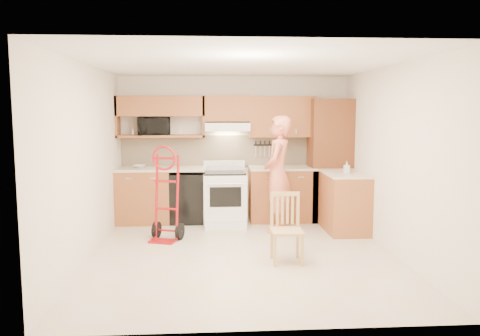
{
  "coord_description": "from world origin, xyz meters",
  "views": [
    {
      "loc": [
        -0.44,
        -6.22,
        1.91
      ],
      "look_at": [
        0.0,
        0.5,
        1.1
      ],
      "focal_mm": 36.0,
      "sensor_mm": 36.0,
      "label": 1
    }
  ],
  "objects": [
    {
      "name": "lower_cab_left",
      "position": [
        -1.55,
        1.95,
        0.45
      ],
      "size": [
        0.9,
        0.6,
        0.9
      ],
      "primitive_type": "cube",
      "color": "brown",
      "rests_on": "ground"
    },
    {
      "name": "upper_cab_center",
      "position": [
        -0.12,
        2.08,
        1.94
      ],
      "size": [
        0.76,
        0.33,
        0.44
      ],
      "primitive_type": "cube",
      "color": "brown",
      "rests_on": "wall_back"
    },
    {
      "name": "floor",
      "position": [
        0.0,
        0.0,
        -0.01
      ],
      "size": [
        4.0,
        4.5,
        0.02
      ],
      "primitive_type": "cube",
      "color": "beige",
      "rests_on": "ground"
    },
    {
      "name": "soap_bottle",
      "position": [
        1.7,
        1.07,
        1.03
      ],
      "size": [
        0.08,
        0.09,
        0.18
      ],
      "primitive_type": "imported",
      "rotation": [
        0.0,
        0.0,
        -0.03
      ],
      "color": "white",
      "rests_on": "countertop_return"
    },
    {
      "name": "dining_chair",
      "position": [
        0.53,
        -0.38,
        0.44
      ],
      "size": [
        0.39,
        0.43,
        0.87
      ],
      "primitive_type": null,
      "rotation": [
        0.0,
        0.0,
        -0.01
      ],
      "color": "tan",
      "rests_on": "ground"
    },
    {
      "name": "backsplash",
      "position": [
        0.0,
        2.23,
        1.2
      ],
      "size": [
        3.92,
        0.03,
        0.55
      ],
      "primitive_type": "cube",
      "color": "beige",
      "rests_on": "wall_back"
    },
    {
      "name": "knife_strip",
      "position": [
        0.55,
        2.21,
        1.24
      ],
      "size": [
        0.4,
        0.05,
        0.29
      ],
      "primitive_type": null,
      "color": "black",
      "rests_on": "backsplash"
    },
    {
      "name": "wall_front",
      "position": [
        0.0,
        -2.26,
        1.25
      ],
      "size": [
        4.0,
        0.02,
        2.5
      ],
      "primitive_type": "cube",
      "color": "silver",
      "rests_on": "ground"
    },
    {
      "name": "bowl",
      "position": [
        -1.61,
        1.95,
        0.97
      ],
      "size": [
        0.25,
        0.25,
        0.05
      ],
      "primitive_type": "imported",
      "rotation": [
        0.0,
        0.0,
        -0.24
      ],
      "color": "white",
      "rests_on": "countertop_left"
    },
    {
      "name": "upper_cab_left",
      "position": [
        -1.25,
        2.08,
        1.98
      ],
      "size": [
        1.5,
        0.33,
        0.34
      ],
      "primitive_type": "cube",
      "color": "brown",
      "rests_on": "wall_back"
    },
    {
      "name": "dishwasher",
      "position": [
        -0.8,
        1.95,
        0.42
      ],
      "size": [
        0.6,
        0.6,
        0.85
      ],
      "primitive_type": "cube",
      "color": "black",
      "rests_on": "ground"
    },
    {
      "name": "countertop_right",
      "position": [
        0.83,
        1.95,
        0.92
      ],
      "size": [
        1.14,
        0.63,
        0.04
      ],
      "primitive_type": "cube",
      "color": "beige",
      "rests_on": "lower_cab_right"
    },
    {
      "name": "cab_return_right",
      "position": [
        1.7,
        1.15,
        0.45
      ],
      "size": [
        0.6,
        1.0,
        0.9
      ],
      "primitive_type": "cube",
      "color": "brown",
      "rests_on": "ground"
    },
    {
      "name": "lower_cab_right",
      "position": [
        0.83,
        1.95,
        0.45
      ],
      "size": [
        1.14,
        0.6,
        0.9
      ],
      "primitive_type": "cube",
      "color": "brown",
      "rests_on": "ground"
    },
    {
      "name": "microwave",
      "position": [
        -1.37,
        2.08,
        1.64
      ],
      "size": [
        0.59,
        0.44,
        0.3
      ],
      "primitive_type": "imported",
      "rotation": [
        0.0,
        0.0,
        0.13
      ],
      "color": "black",
      "rests_on": "upper_shelf_mw"
    },
    {
      "name": "countertop_left",
      "position": [
        -1.25,
        1.95,
        0.92
      ],
      "size": [
        1.5,
        0.63,
        0.04
      ],
      "primitive_type": "cube",
      "color": "beige",
      "rests_on": "lower_cab_left"
    },
    {
      "name": "upper_cab_right",
      "position": [
        0.83,
        2.08,
        1.8
      ],
      "size": [
        1.14,
        0.33,
        0.7
      ],
      "primitive_type": "cube",
      "color": "brown",
      "rests_on": "wall_back"
    },
    {
      "name": "range",
      "position": [
        -0.17,
        1.69,
        0.52
      ],
      "size": [
        0.71,
        0.93,
        1.05
      ],
      "primitive_type": null,
      "color": "white",
      "rests_on": "ground"
    },
    {
      "name": "upper_shelf_mw",
      "position": [
        -1.25,
        2.08,
        1.47
      ],
      "size": [
        1.5,
        0.33,
        0.04
      ],
      "primitive_type": "cube",
      "color": "brown",
      "rests_on": "wall_back"
    },
    {
      "name": "person",
      "position": [
        0.64,
        1.19,
        0.91
      ],
      "size": [
        0.62,
        0.77,
        1.83
      ],
      "primitive_type": "imported",
      "rotation": [
        0.0,
        0.0,
        -1.88
      ],
      "color": "#E77658",
      "rests_on": "ground"
    },
    {
      "name": "wall_back",
      "position": [
        0.0,
        2.26,
        1.25
      ],
      "size": [
        4.0,
        0.02,
        2.5
      ],
      "primitive_type": "cube",
      "color": "silver",
      "rests_on": "ground"
    },
    {
      "name": "hand_truck",
      "position": [
        -1.09,
        0.76,
        0.63
      ],
      "size": [
        0.61,
        0.59,
        1.26
      ],
      "primitive_type": null,
      "rotation": [
        0.0,
        0.0,
        -0.31
      ],
      "color": "#A71015",
      "rests_on": "ground"
    },
    {
      "name": "countertop_return",
      "position": [
        1.7,
        1.15,
        0.92
      ],
      "size": [
        0.63,
        1.0,
        0.04
      ],
      "primitive_type": "cube",
      "color": "beige",
      "rests_on": "cab_return_right"
    },
    {
      "name": "wall_left",
      "position": [
        -2.01,
        0.0,
        1.25
      ],
      "size": [
        0.02,
        4.5,
        2.5
      ],
      "primitive_type": "cube",
      "color": "silver",
      "rests_on": "ground"
    },
    {
      "name": "wall_right",
      "position": [
        2.01,
        0.0,
        1.25
      ],
      "size": [
        0.02,
        4.5,
        2.5
      ],
      "primitive_type": "cube",
      "color": "silver",
      "rests_on": "ground"
    },
    {
      "name": "range_hood",
      "position": [
        -0.12,
        2.02,
        1.63
      ],
      "size": [
        0.76,
        0.46,
        0.14
      ],
      "primitive_type": "cube",
      "color": "white",
      "rests_on": "wall_back"
    },
    {
      "name": "ceiling",
      "position": [
        0.0,
        0.0,
        2.51
      ],
      "size": [
        4.0,
        4.5,
        0.02
      ],
      "primitive_type": "cube",
      "color": "white",
      "rests_on": "ground"
    },
    {
      "name": "pantry_tall",
      "position": [
        1.65,
        1.95,
        1.05
      ],
      "size": [
        0.7,
        0.6,
        2.1
      ],
      "primitive_type": "cube",
      "color": "brown",
      "rests_on": "ground"
    }
  ]
}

